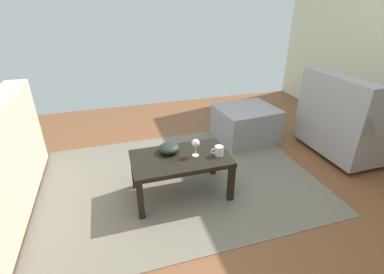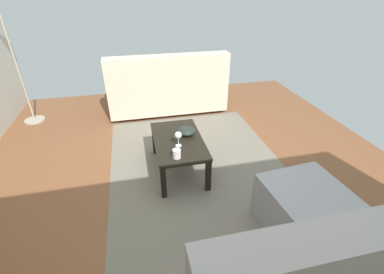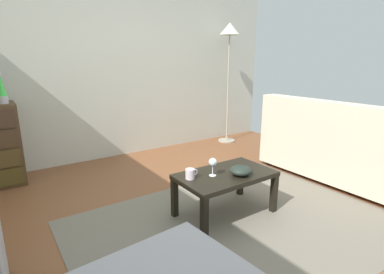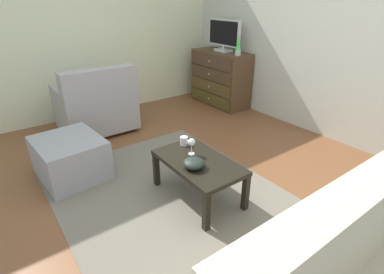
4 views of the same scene
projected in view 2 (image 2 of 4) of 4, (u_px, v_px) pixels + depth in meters
ground_plane at (185, 185)px, 2.77m from camera, size 5.53×4.97×0.05m
area_rug at (199, 168)px, 2.96m from camera, size 2.60×1.90×0.01m
coffee_table at (178, 143)px, 2.78m from camera, size 0.84×0.49×0.39m
wine_glass at (178, 136)px, 2.58m from camera, size 0.07×0.07×0.16m
mug at (177, 153)px, 2.45m from camera, size 0.11×0.08×0.08m
bowl_decorative at (187, 131)px, 2.82m from camera, size 0.18×0.18×0.08m
couch_large at (167, 88)px, 4.15m from camera, size 0.85×1.75×0.92m
ottoman at (307, 214)px, 2.11m from camera, size 0.75×0.66×0.41m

